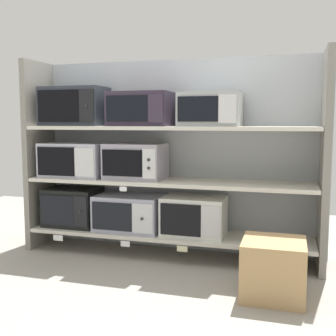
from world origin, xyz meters
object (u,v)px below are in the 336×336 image
object	(u,v)px
microwave_4	(136,161)
shipping_carton	(273,269)
microwave_0	(73,207)
microwave_3	(76,160)
microwave_1	(130,212)
microwave_2	(194,216)
microwave_5	(74,107)
microwave_6	(142,109)
microwave_7	(211,110)

from	to	relation	value
microwave_4	shipping_carton	distance (m)	1.45
microwave_0	microwave_3	distance (m)	0.43
microwave_3	microwave_4	distance (m)	0.56
microwave_1	microwave_3	bearing A→B (deg)	-179.98
microwave_2	shipping_carton	distance (m)	0.92
microwave_0	microwave_5	xyz separation A→B (m)	(0.04, -0.00, 0.89)
microwave_2	microwave_6	bearing A→B (deg)	179.97
microwave_2	microwave_1	bearing A→B (deg)	179.99
microwave_7	microwave_3	bearing A→B (deg)	-179.98
microwave_1	microwave_4	world-z (taller)	microwave_4
microwave_4	microwave_6	distance (m)	0.44
microwave_3	microwave_7	world-z (taller)	microwave_7
microwave_2	shipping_carton	bearing A→B (deg)	-42.95
microwave_4	microwave_7	bearing A→B (deg)	0.01
microwave_0	microwave_2	world-z (taller)	microwave_0
microwave_1	microwave_3	distance (m)	0.67
microwave_0	microwave_7	distance (m)	1.50
microwave_3	microwave_6	bearing A→B (deg)	0.03
microwave_1	microwave_2	world-z (taller)	microwave_2
microwave_1	microwave_5	bearing A→B (deg)	-179.98
shipping_carton	microwave_2	bearing A→B (deg)	137.05
microwave_7	microwave_6	bearing A→B (deg)	-179.99
microwave_3	microwave_7	xyz separation A→B (m)	(1.20, 0.00, 0.43)
microwave_0	microwave_7	world-z (taller)	microwave_7
microwave_6	shipping_carton	size ratio (longest dim) A/B	1.29
microwave_0	microwave_2	xyz separation A→B (m)	(1.11, -0.00, -0.01)
microwave_0	microwave_2	distance (m)	1.11
microwave_1	microwave_2	size ratio (longest dim) A/B	1.11
microwave_3	microwave_6	distance (m)	0.76
microwave_2	microwave_7	bearing A→B (deg)	0.13
microwave_6	microwave_3	bearing A→B (deg)	-179.97
microwave_5	microwave_6	size ratio (longest dim) A/B	1.09
microwave_5	shipping_carton	distance (m)	2.12
microwave_2	microwave_5	bearing A→B (deg)	-180.00
microwave_5	shipping_carton	world-z (taller)	microwave_5
microwave_3	microwave_6	xyz separation A→B (m)	(0.62, 0.00, 0.44)
microwave_0	microwave_6	bearing A→B (deg)	0.02
microwave_3	microwave_2	bearing A→B (deg)	0.00
microwave_2	microwave_0	bearing A→B (deg)	180.00
microwave_0	microwave_6	size ratio (longest dim) A/B	0.93
microwave_6	microwave_7	size ratio (longest dim) A/B	1.07
microwave_0	microwave_6	xyz separation A→B (m)	(0.66, 0.00, 0.86)
shipping_carton	microwave_6	bearing A→B (deg)	151.01
microwave_0	microwave_5	distance (m)	0.89
microwave_7	microwave_5	bearing A→B (deg)	-179.98
microwave_1	microwave_5	distance (m)	1.04
microwave_2	shipping_carton	size ratio (longest dim) A/B	1.29
microwave_2	microwave_5	size ratio (longest dim) A/B	0.92
microwave_1	microwave_7	bearing A→B (deg)	0.01
microwave_4	shipping_carton	size ratio (longest dim) A/B	1.23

